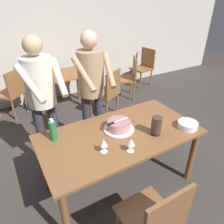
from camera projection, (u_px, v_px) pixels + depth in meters
The scene contains 18 objects.
ground_plane at pixel (119, 182), 2.63m from camera, with size 14.00×14.00×0.00m, color #383330.
back_wall at pixel (43, 35), 4.13m from camera, with size 10.00×0.12×2.70m, color #BCB7AD.
main_dining_table at pixel (120, 141), 2.31m from camera, with size 1.73×0.91×0.75m.
cake_on_platter at pixel (119, 126), 2.29m from camera, with size 0.34×0.34×0.11m.
cake_knife at pixel (114, 123), 2.23m from camera, with size 0.27×0.05×0.02m.
plate_stack at pixel (188, 125), 2.34m from camera, with size 0.22×0.22×0.07m.
wine_glass_near at pixel (131, 143), 1.95m from camera, with size 0.08×0.08×0.14m.
wine_glass_far at pixel (104, 143), 1.94m from camera, with size 0.08×0.08×0.14m.
water_bottle at pixel (53, 130), 2.10m from camera, with size 0.07×0.07×0.25m.
hurricane_lamp at pixel (156, 126), 2.19m from camera, with size 0.11×0.11×0.21m.
person_cutting_cake at pixel (92, 85), 2.59m from camera, with size 0.47×0.56×1.72m.
person_standing_beside at pixel (42, 95), 2.35m from camera, with size 0.46×0.57×1.72m.
chair_near_side at pixel (154, 219), 1.67m from camera, with size 0.44×0.44×0.90m.
background_table at pixel (62, 82), 4.01m from camera, with size 1.00×0.70×0.74m.
background_chair_0 at pixel (128, 76), 4.55m from camera, with size 0.59×0.59×0.90m.
background_chair_1 at pixel (107, 92), 3.84m from camera, with size 0.59×0.59×0.90m.
background_chair_2 at pixel (12, 91), 3.86m from camera, with size 0.62×0.62×0.90m.
background_chair_3 at pixel (144, 66), 5.22m from camera, with size 0.49×0.49×0.90m.
Camera 1 is at (-1.00, -1.55, 2.07)m, focal length 33.40 mm.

